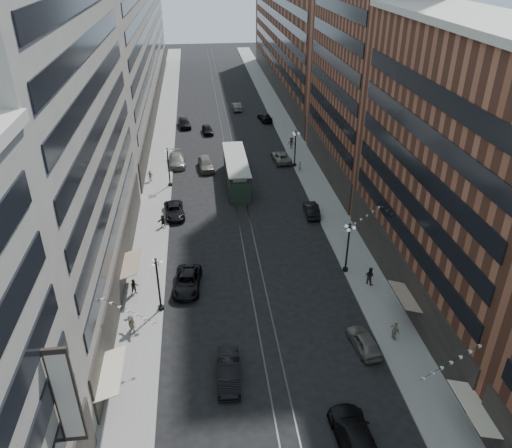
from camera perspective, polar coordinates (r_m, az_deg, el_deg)
name	(u,v)px	position (r m, az deg, el deg)	size (l,w,h in m)	color
ground	(234,169)	(74.83, -2.56, 6.27)	(220.00, 220.00, 0.00)	black
sidewalk_west	(162,148)	(84.17, -10.69, 8.50)	(4.00, 180.00, 0.15)	gray
sidewalk_east	(294,143)	(85.43, 4.36, 9.24)	(4.00, 180.00, 0.15)	gray
rail_west	(225,146)	(84.07, -3.60, 8.89)	(0.12, 180.00, 0.02)	#2D2D33
rail_east	(233,146)	(84.15, -2.63, 8.93)	(0.12, 180.00, 0.02)	#2D2D33
building_west_mid	(56,150)	(46.05, -21.90, 7.86)	(8.00, 36.00, 28.00)	gray
building_west_far	(131,40)	(106.67, -14.11, 19.72)	(8.00, 90.00, 26.00)	gray
building_east_mid	(459,176)	(46.07, 22.21, 5.10)	(8.00, 30.00, 24.00)	brown
building_east_tower	(368,20)	(68.81, 12.68, 21.78)	(8.00, 26.00, 42.00)	brown
building_east_far	(293,35)	(117.08, 4.31, 20.74)	(8.00, 72.00, 24.00)	brown
lamppost_sw_far	(158,283)	(45.27, -11.12, -6.59)	(1.03, 1.14, 5.52)	black
lamppost_sw_mid	(168,166)	(69.01, -9.97, 6.58)	(1.03, 1.14, 5.52)	black
lamppost_se_far	(348,246)	(50.38, 10.44, -2.49)	(1.03, 1.14, 5.52)	black
lamppost_se_mid	(295,147)	(74.85, 4.50, 8.76)	(1.03, 1.14, 5.52)	black
streetcar	(236,172)	(69.64, -2.27, 5.98)	(2.96, 13.36, 3.70)	#1F3124
car_2	(187,282)	(49.00, -7.86, -6.54)	(2.50, 5.43, 1.51)	black
car_4	(364,341)	(43.06, 12.26, -12.97)	(1.70, 4.23, 1.44)	#646059
car_5	(229,371)	(39.68, -3.15, -16.48)	(1.71, 4.89, 1.61)	black
car_6	(355,436)	(36.38, 11.23, -22.69)	(2.40, 5.91, 1.71)	black
pedestrian_2	(134,287)	(48.88, -13.72, -6.99)	(0.79, 0.44, 1.64)	black
pedestrian_4	(395,331)	(44.16, 15.60, -11.65)	(1.06, 0.48, 1.80)	gray
car_7	(174,211)	(62.06, -9.32, 1.51)	(2.33, 5.05, 1.40)	black
car_8	(177,160)	(76.93, -9.04, 7.25)	(2.31, 5.69, 1.65)	slate
car_9	(184,123)	(93.92, -8.18, 11.40)	(2.00, 4.97, 1.69)	black
car_10	(311,209)	(61.82, 6.36, 1.66)	(1.57, 4.49, 1.48)	black
car_11	(281,157)	(77.50, 2.90, 7.66)	(2.38, 5.17, 1.44)	slate
car_12	(265,117)	(96.70, 1.02, 12.13)	(2.03, 4.98, 1.45)	black
car_13	(207,130)	(90.09, -5.57, 10.69)	(1.69, 4.21, 1.43)	black
car_14	(237,106)	(103.43, -2.24, 13.27)	(1.58, 4.54, 1.50)	#615F56
pedestrian_5	(163,221)	(59.56, -10.59, 0.35)	(1.39, 0.40, 1.50)	black
pedestrian_6	(150,176)	(71.73, -11.98, 5.42)	(0.95, 0.43, 1.62)	#A29586
pedestrian_7	(370,276)	(50.03, 12.85, -5.78)	(0.90, 0.49, 1.86)	black
pedestrian_8	(300,166)	(73.63, 5.00, 6.62)	(0.61, 0.40, 1.68)	#A29C86
pedestrian_9	(291,143)	(82.35, 4.07, 9.22)	(1.20, 0.50, 1.86)	black
car_extra_0	(206,164)	(74.82, -5.76, 6.88)	(2.11, 5.25, 1.79)	#616057
pedestrian_extra_0	(131,323)	(44.61, -14.10, -10.94)	(1.66, 0.48, 1.79)	#BCB29C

